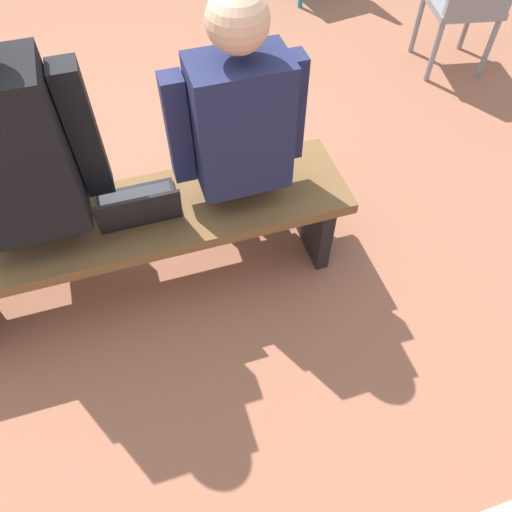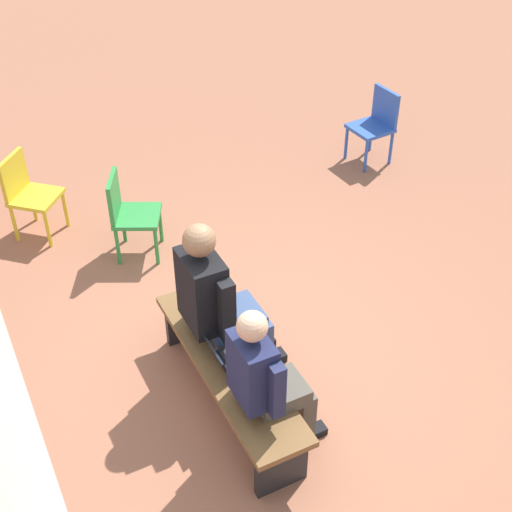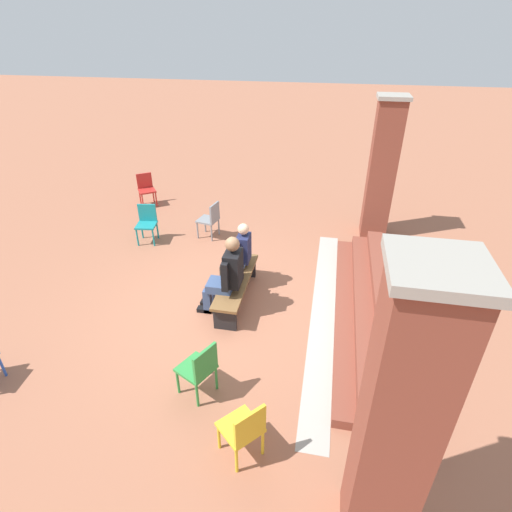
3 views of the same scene
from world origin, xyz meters
The scene contains 14 objects.
ground_plane centered at (0.00, 0.00, 0.00)m, with size 60.00×60.00×0.00m, color #9E6047.
concrete_strip centered at (-0.22, 1.69, 0.00)m, with size 5.47×0.40×0.01m, color #A8A399.
brick_steps centered at (-0.22, 2.44, 0.17)m, with size 4.67×0.90×0.45m.
brick_pillar_left_of_steps centered at (-3.39, 2.67, 1.55)m, with size 0.64×0.64×3.08m.
brick_pillar_right_of_steps centered at (3.16, 2.30, 1.55)m, with size 0.64×0.64×3.08m.
bench centered at (-0.22, 0.14, 0.35)m, with size 1.80×0.44×0.45m.
person_student centered at (-0.68, 0.08, 0.70)m, with size 0.52×0.65×1.30m.
person_adult centered at (0.11, 0.07, 0.76)m, with size 0.60×0.76×1.45m.
laptop centered at (-0.25, 0.16, 0.50)m, with size 0.32×0.29×0.21m.
plastic_chair_far_left centered at (-2.48, -0.99, 0.48)m, with size 0.49×0.49×0.84m.
plastic_chair_mid_courtyard centered at (2.67, 0.93, 0.48)m, with size 0.59×0.59×0.84m.
plastic_chair_far_right centered at (-2.05, -2.34, 0.48)m, with size 0.48×0.48×0.84m.
plastic_chair_foreground centered at (-4.00, -3.25, 0.48)m, with size 0.59×0.59×0.84m.
plastic_chair_by_pillar centered at (1.91, 0.17, 0.48)m, with size 0.56×0.56×0.84m.
Camera 3 is at (5.39, 1.59, 4.33)m, focal length 28.00 mm.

